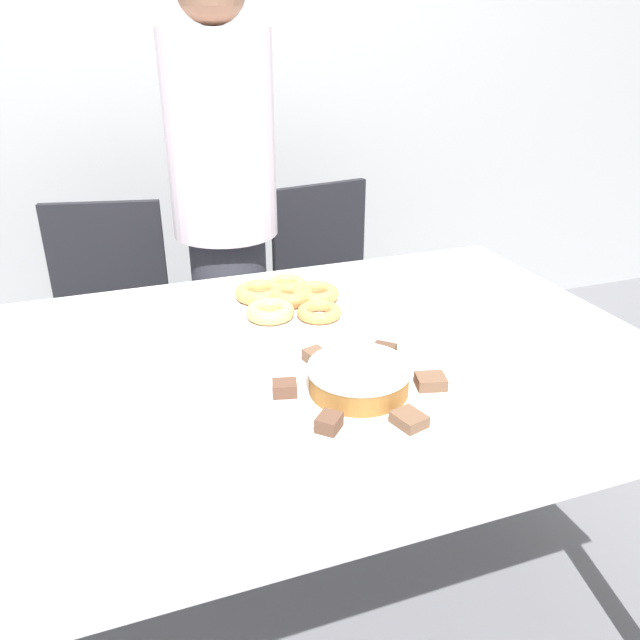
{
  "coord_description": "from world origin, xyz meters",
  "views": [
    {
      "loc": [
        -0.39,
        -1.13,
        1.4
      ],
      "look_at": [
        0.04,
        0.05,
        0.82
      ],
      "focal_mm": 35.0,
      "sensor_mm": 36.0,
      "label": 1
    }
  ],
  "objects_px": {
    "office_chair_left": "(111,345)",
    "plate_donuts": "(291,304)",
    "office_chair_right": "(338,311)",
    "person_standing": "(226,214)",
    "plate_cake": "(358,393)",
    "frosted_cake": "(359,378)"
  },
  "relations": [
    {
      "from": "office_chair_left",
      "to": "plate_donuts",
      "type": "distance_m",
      "value": 0.86
    },
    {
      "from": "office_chair_left",
      "to": "office_chair_right",
      "type": "distance_m",
      "value": 0.84
    },
    {
      "from": "person_standing",
      "to": "office_chair_right",
      "type": "xyz_separation_m",
      "value": [
        0.42,
        0.05,
        -0.44
      ]
    },
    {
      "from": "office_chair_left",
      "to": "plate_donuts",
      "type": "bearing_deg",
      "value": -42.17
    },
    {
      "from": "person_standing",
      "to": "plate_cake",
      "type": "bearing_deg",
      "value": -88.29
    },
    {
      "from": "office_chair_left",
      "to": "plate_donuts",
      "type": "relative_size",
      "value": 2.4
    },
    {
      "from": "person_standing",
      "to": "plate_cake",
      "type": "distance_m",
      "value": 1.05
    },
    {
      "from": "plate_donuts",
      "to": "frosted_cake",
      "type": "xyz_separation_m",
      "value": [
        -0.01,
        -0.46,
        0.03
      ]
    },
    {
      "from": "plate_donuts",
      "to": "plate_cake",
      "type": "bearing_deg",
      "value": -90.86
    },
    {
      "from": "plate_donuts",
      "to": "frosted_cake",
      "type": "distance_m",
      "value": 0.46
    },
    {
      "from": "plate_donuts",
      "to": "person_standing",
      "type": "bearing_deg",
      "value": 93.7
    },
    {
      "from": "person_standing",
      "to": "plate_cake",
      "type": "relative_size",
      "value": 4.29
    },
    {
      "from": "plate_cake",
      "to": "frosted_cake",
      "type": "distance_m",
      "value": 0.03
    },
    {
      "from": "office_chair_right",
      "to": "frosted_cake",
      "type": "height_order",
      "value": "office_chair_right"
    },
    {
      "from": "office_chair_right",
      "to": "plate_cake",
      "type": "distance_m",
      "value": 1.22
    },
    {
      "from": "person_standing",
      "to": "plate_donuts",
      "type": "distance_m",
      "value": 0.6
    },
    {
      "from": "person_standing",
      "to": "office_chair_right",
      "type": "height_order",
      "value": "person_standing"
    },
    {
      "from": "person_standing",
      "to": "plate_cake",
      "type": "height_order",
      "value": "person_standing"
    },
    {
      "from": "person_standing",
      "to": "office_chair_left",
      "type": "xyz_separation_m",
      "value": [
        -0.42,
        0.05,
        -0.44
      ]
    },
    {
      "from": "person_standing",
      "to": "frosted_cake",
      "type": "xyz_separation_m",
      "value": [
        0.03,
        -1.05,
        -0.06
      ]
    },
    {
      "from": "office_chair_right",
      "to": "person_standing",
      "type": "bearing_deg",
      "value": 177.05
    },
    {
      "from": "plate_cake",
      "to": "frosted_cake",
      "type": "height_order",
      "value": "frosted_cake"
    }
  ]
}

